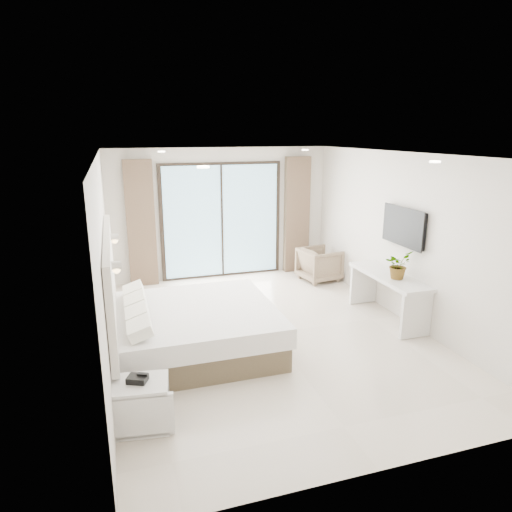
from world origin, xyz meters
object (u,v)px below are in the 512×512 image
Objects in this scene: console_desk at (388,286)px; armchair at (320,263)px; nightstand at (141,405)px; bed at (194,329)px.

console_desk is 2.24× the size of armchair.
console_desk reaches higher than armchair.
console_desk reaches higher than nightstand.
nightstand is 4.43m from console_desk.
bed is 1.32× the size of console_desk.
console_desk is at bearing 2.76° from bed.
armchair is at bearing 53.16° from nightstand.
bed is 3.85m from armchair.
bed is 1.78m from nightstand.
console_desk is 2.21m from armchair.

